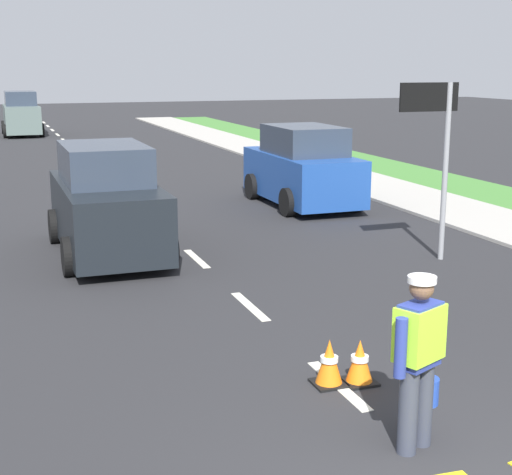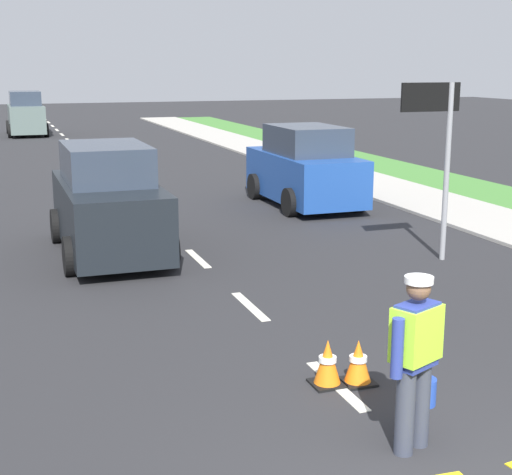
% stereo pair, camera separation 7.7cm
% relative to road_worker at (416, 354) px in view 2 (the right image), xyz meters
% --- Properties ---
extents(ground_plane, '(96.00, 96.00, 0.00)m').
position_rel_road_worker_xyz_m(ground_plane, '(-0.06, 19.80, -0.93)').
color(ground_plane, '#28282B').
extents(sidewalk_right, '(2.40, 72.00, 0.14)m').
position_rel_road_worker_xyz_m(sidewalk_right, '(7.14, 8.80, -0.93)').
color(sidewalk_right, '#B2ADA3').
rests_on(sidewalk_right, ground).
extents(lane_center_line, '(0.14, 46.40, 0.01)m').
position_rel_road_worker_xyz_m(lane_center_line, '(-0.06, 24.00, -0.93)').
color(lane_center_line, silver).
rests_on(lane_center_line, ground).
extents(road_worker, '(0.67, 0.57, 1.67)m').
position_rel_road_worker_xyz_m(road_worker, '(0.00, 0.00, 0.00)').
color(road_worker, '#383D4C').
rests_on(road_worker, ground).
extents(lane_direction_sign, '(1.16, 0.11, 3.20)m').
position_rel_road_worker_xyz_m(lane_direction_sign, '(3.94, 5.99, 1.48)').
color(lane_direction_sign, gray).
rests_on(lane_direction_sign, ground).
extents(traffic_cone_near, '(0.36, 0.36, 0.51)m').
position_rel_road_worker_xyz_m(traffic_cone_near, '(0.19, 1.49, -0.68)').
color(traffic_cone_near, black).
rests_on(traffic_cone_near, ground).
extents(traffic_cone_far, '(0.36, 0.36, 0.53)m').
position_rel_road_worker_xyz_m(traffic_cone_far, '(-0.16, 1.56, -0.67)').
color(traffic_cone_far, black).
rests_on(traffic_cone_far, ground).
extents(car_oncoming_third, '(1.94, 4.18, 2.21)m').
position_rel_road_worker_xyz_m(car_oncoming_third, '(-1.76, 34.81, 0.09)').
color(car_oncoming_third, slate).
rests_on(car_oncoming_third, ground).
extents(car_oncoming_lead, '(1.94, 4.21, 2.06)m').
position_rel_road_worker_xyz_m(car_oncoming_lead, '(-1.53, 8.45, 0.03)').
color(car_oncoming_lead, black).
rests_on(car_oncoming_lead, ground).
extents(car_parked_far, '(2.01, 4.09, 2.02)m').
position_rel_road_worker_xyz_m(car_parked_far, '(3.93, 11.90, 0.01)').
color(car_parked_far, '#1E4799').
rests_on(car_parked_far, ground).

